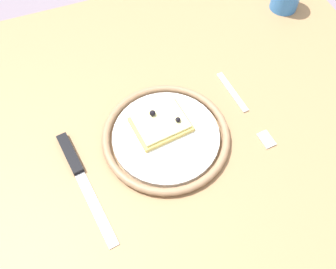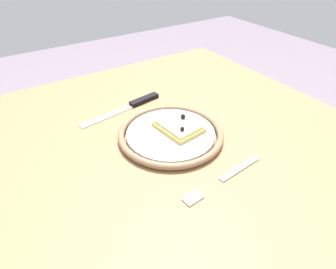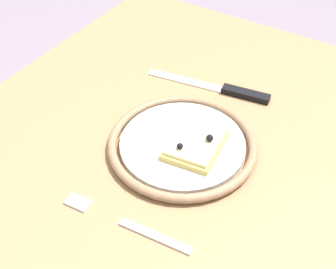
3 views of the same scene
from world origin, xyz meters
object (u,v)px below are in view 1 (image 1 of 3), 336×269
at_px(pizza_slice_near, 161,124).
at_px(fork, 244,109).
at_px(dining_table, 177,147).
at_px(knife, 77,168).
at_px(plate, 166,136).

distance_m(pizza_slice_near, fork, 0.18).
height_order(dining_table, fork, fork).
distance_m(knife, fork, 0.35).
height_order(dining_table, pizza_slice_near, pizza_slice_near).
relative_size(pizza_slice_near, fork, 0.56).
distance_m(plate, fork, 0.17).
height_order(plate, pizza_slice_near, pizza_slice_near).
bearing_deg(knife, pizza_slice_near, -171.18).
bearing_deg(dining_table, knife, 8.85).
bearing_deg(pizza_slice_near, dining_table, -171.00).
height_order(plate, knife, plate).
bearing_deg(knife, plate, -178.71).
height_order(knife, fork, knife).
bearing_deg(dining_table, pizza_slice_near, 9.00).
bearing_deg(knife, dining_table, -171.15).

